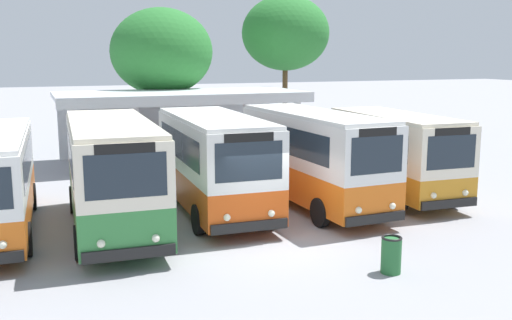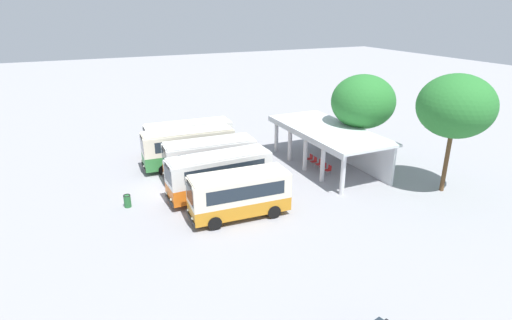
# 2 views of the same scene
# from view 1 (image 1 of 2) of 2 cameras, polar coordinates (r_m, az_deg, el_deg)

# --- Properties ---
(ground_plane) EXTENTS (180.00, 180.00, 0.00)m
(ground_plane) POSITION_cam_1_polar(r_m,az_deg,el_deg) (16.36, 1.47, -8.14)
(ground_plane) COLOR #939399
(city_bus_second_in_row) EXTENTS (2.69, 7.83, 3.27)m
(city_bus_second_in_row) POSITION_cam_1_polar(r_m,az_deg,el_deg) (17.67, -13.83, -1.00)
(city_bus_second_in_row) COLOR black
(city_bus_second_in_row) RESTS_ON ground
(city_bus_middle_cream) EXTENTS (2.64, 7.32, 3.22)m
(city_bus_middle_cream) POSITION_cam_1_polar(r_m,az_deg,el_deg) (19.16, -4.07, 0.04)
(city_bus_middle_cream) COLOR black
(city_bus_middle_cream) RESTS_ON ground
(city_bus_fourth_amber) EXTENTS (2.41, 7.61, 3.26)m
(city_bus_fourth_amber) POSITION_cam_1_polar(r_m,az_deg,el_deg) (20.03, 5.60, 0.52)
(city_bus_fourth_amber) COLOR black
(city_bus_fourth_amber) RESTS_ON ground
(city_bus_fifth_blue) EXTENTS (2.51, 6.67, 3.05)m
(city_bus_fifth_blue) POSITION_cam_1_polar(r_m,az_deg,el_deg) (21.89, 13.36, 0.83)
(city_bus_fifth_blue) COLOR black
(city_bus_fifth_blue) RESTS_ON ground
(terminal_canopy) EXTENTS (11.86, 5.31, 3.40)m
(terminal_canopy) POSITION_cam_1_polar(r_m,az_deg,el_deg) (29.49, -7.55, 5.09)
(terminal_canopy) COLOR silver
(terminal_canopy) RESTS_ON ground
(waiting_chair_end_by_column) EXTENTS (0.45, 0.45, 0.86)m
(waiting_chair_end_by_column) POSITION_cam_1_polar(r_m,az_deg,el_deg) (28.11, -8.89, 0.58)
(waiting_chair_end_by_column) COLOR slate
(waiting_chair_end_by_column) RESTS_ON ground
(waiting_chair_second_from_end) EXTENTS (0.45, 0.45, 0.86)m
(waiting_chair_second_from_end) POSITION_cam_1_polar(r_m,az_deg,el_deg) (28.25, -7.44, 0.66)
(waiting_chair_second_from_end) COLOR slate
(waiting_chair_second_from_end) RESTS_ON ground
(waiting_chair_middle_seat) EXTENTS (0.45, 0.45, 0.86)m
(waiting_chair_middle_seat) POSITION_cam_1_polar(r_m,az_deg,el_deg) (28.49, -6.06, 0.77)
(waiting_chair_middle_seat) COLOR slate
(waiting_chair_middle_seat) RESTS_ON ground
(waiting_chair_fourth_seat) EXTENTS (0.45, 0.45, 0.86)m
(waiting_chair_fourth_seat) POSITION_cam_1_polar(r_m,az_deg,el_deg) (28.62, -4.62, 0.84)
(waiting_chair_fourth_seat) COLOR slate
(waiting_chair_fourth_seat) RESTS_ON ground
(waiting_chair_fifth_seat) EXTENTS (0.45, 0.45, 0.86)m
(waiting_chair_fifth_seat) POSITION_cam_1_polar(r_m,az_deg,el_deg) (28.85, -3.24, 0.93)
(waiting_chair_fifth_seat) COLOR slate
(waiting_chair_fifth_seat) RESTS_ON ground
(roadside_tree_behind_canopy) EXTENTS (5.46, 5.46, 7.66)m
(roadside_tree_behind_canopy) POSITION_cam_1_polar(r_m,az_deg,el_deg) (32.30, -9.18, 10.37)
(roadside_tree_behind_canopy) COLOR brown
(roadside_tree_behind_canopy) RESTS_ON ground
(roadside_tree_east_of_canopy) EXTENTS (5.31, 5.31, 8.74)m
(roadside_tree_east_of_canopy) POSITION_cam_1_polar(r_m,az_deg,el_deg) (36.37, 2.89, 12.23)
(roadside_tree_east_of_canopy) COLOR brown
(roadside_tree_east_of_canopy) RESTS_ON ground
(litter_bin_apron) EXTENTS (0.49, 0.49, 0.90)m
(litter_bin_apron) POSITION_cam_1_polar(r_m,az_deg,el_deg) (14.49, 13.03, -8.97)
(litter_bin_apron) COLOR #266633
(litter_bin_apron) RESTS_ON ground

